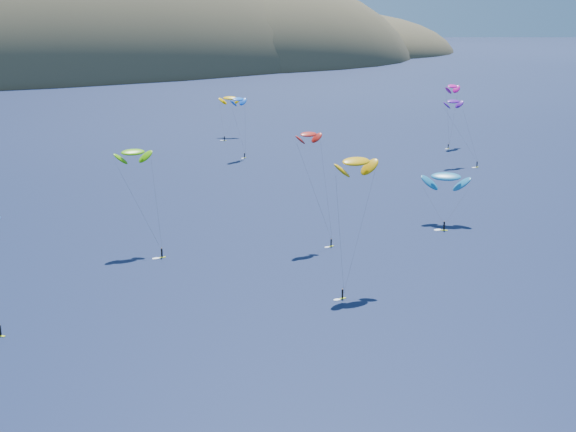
% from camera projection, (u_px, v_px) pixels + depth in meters
% --- Properties ---
extents(island, '(730.00, 300.00, 210.00)m').
position_uv_depth(island, '(46.00, 81.00, 598.55)').
color(island, '#3D3526').
rests_on(island, ground).
extents(kitesurfer_2, '(11.66, 9.12, 25.23)m').
position_uv_depth(kitesurfer_2, '(356.00, 162.00, 143.24)').
color(kitesurfer_2, '#C2D717').
rests_on(kitesurfer_2, ground).
extents(kitesurfer_3, '(7.67, 12.06, 22.38)m').
position_uv_depth(kitesurfer_3, '(133.00, 153.00, 165.00)').
color(kitesurfer_3, '#C2D717').
rests_on(kitesurfer_3, ground).
extents(kitesurfer_4, '(7.90, 6.43, 20.92)m').
position_uv_depth(kitesurfer_4, '(238.00, 99.00, 259.09)').
color(kitesurfer_4, '#C2D717').
rests_on(kitesurfer_4, ground).
extents(kitesurfer_5, '(11.56, 12.53, 13.68)m').
position_uv_depth(kitesurfer_5, '(446.00, 177.00, 186.41)').
color(kitesurfer_5, '#C2D717').
rests_on(kitesurfer_5, ground).
extents(kitesurfer_6, '(7.28, 11.17, 21.47)m').
position_uv_depth(kitesurfer_6, '(453.00, 102.00, 249.01)').
color(kitesurfer_6, '#C2D717').
rests_on(kitesurfer_6, ground).
extents(kitesurfer_8, '(10.45, 9.51, 22.88)m').
position_uv_depth(kitesurfer_8, '(453.00, 86.00, 279.79)').
color(kitesurfer_8, '#C2D717').
rests_on(kitesurfer_8, ground).
extents(kitesurfer_9, '(6.60, 8.26, 25.04)m').
position_uv_depth(kitesurfer_9, '(309.00, 135.00, 167.96)').
color(kitesurfer_9, '#C2D717').
rests_on(kitesurfer_9, ground).
extents(kitesurfer_11, '(11.74, 13.90, 16.37)m').
position_uv_depth(kitesurfer_11, '(230.00, 98.00, 300.21)').
color(kitesurfer_11, '#C2D717').
rests_on(kitesurfer_11, ground).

